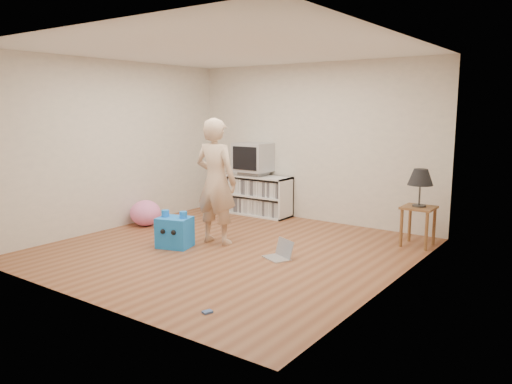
{
  "coord_description": "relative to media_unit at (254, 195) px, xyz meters",
  "views": [
    {
      "loc": [
        4.06,
        -5.05,
        1.88
      ],
      "look_at": [
        0.16,
        0.4,
        0.74
      ],
      "focal_mm": 35.0,
      "sensor_mm": 36.0,
      "label": 1
    }
  ],
  "objects": [
    {
      "name": "ground",
      "position": [
        1.06,
        -2.04,
        -0.35
      ],
      "size": [
        4.5,
        4.5,
        0.0
      ],
      "primitive_type": "plane",
      "color": "brown",
      "rests_on": "ground"
    },
    {
      "name": "walls",
      "position": [
        1.06,
        -2.04,
        0.95
      ],
      "size": [
        4.52,
        4.52,
        2.6
      ],
      "color": "silver",
      "rests_on": "ground"
    },
    {
      "name": "ceiling",
      "position": [
        1.06,
        -2.04,
        2.25
      ],
      "size": [
        4.5,
        4.5,
        0.01
      ],
      "primitive_type": "cube",
      "color": "white",
      "rests_on": "walls"
    },
    {
      "name": "media_unit",
      "position": [
        0.0,
        0.0,
        0.0
      ],
      "size": [
        1.4,
        0.45,
        0.7
      ],
      "color": "white",
      "rests_on": "ground"
    },
    {
      "name": "dvd_deck",
      "position": [
        0.0,
        -0.02,
        0.39
      ],
      "size": [
        0.45,
        0.35,
        0.07
      ],
      "primitive_type": "cube",
      "color": "gray",
      "rests_on": "media_unit"
    },
    {
      "name": "crt_tv",
      "position": [
        0.0,
        -0.02,
        0.67
      ],
      "size": [
        0.6,
        0.53,
        0.5
      ],
      "color": "#A1A1A6",
      "rests_on": "dvd_deck"
    },
    {
      "name": "side_table",
      "position": [
        3.05,
        -0.39,
        0.07
      ],
      "size": [
        0.42,
        0.42,
        0.55
      ],
      "color": "brown",
      "rests_on": "ground"
    },
    {
      "name": "table_lamp",
      "position": [
        3.05,
        -0.39,
        0.59
      ],
      "size": [
        0.34,
        0.34,
        0.52
      ],
      "color": "#333333",
      "rests_on": "side_table"
    },
    {
      "name": "person",
      "position": [
        0.71,
        -1.88,
        0.52
      ],
      "size": [
        0.67,
        0.47,
        1.74
      ],
      "primitive_type": "imported",
      "rotation": [
        0.0,
        0.0,
        3.22
      ],
      "color": "#D2AF8F",
      "rests_on": "ground"
    },
    {
      "name": "laptop",
      "position": [
        1.83,
        -1.97,
        -0.29
      ],
      "size": [
        0.42,
        0.39,
        0.24
      ],
      "rotation": [
        0.0,
        0.0,
        -0.43
      ],
      "color": "silver",
      "rests_on": "ground"
    },
    {
      "name": "playing_cards",
      "position": [
        2.21,
        -3.79,
        -0.34
      ],
      "size": [
        0.09,
        0.11,
        0.02
      ],
      "primitive_type": "cube",
      "rotation": [
        0.0,
        0.0,
        -0.32
      ],
      "color": "#4062AB",
      "rests_on": "ground"
    },
    {
      "name": "plush_blue",
      "position": [
        0.38,
        -2.37,
        -0.14
      ],
      "size": [
        0.51,
        0.45,
        0.5
      ],
      "rotation": [
        0.0,
        0.0,
        0.28
      ],
      "color": "#157AFB",
      "rests_on": "ground"
    },
    {
      "name": "plush_pink",
      "position": [
        -0.89,
        -1.74,
        -0.14
      ],
      "size": [
        0.57,
        0.57,
        0.41
      ],
      "primitive_type": "ellipsoid",
      "rotation": [
        0.0,
        0.0,
        0.19
      ],
      "color": "pink",
      "rests_on": "ground"
    }
  ]
}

